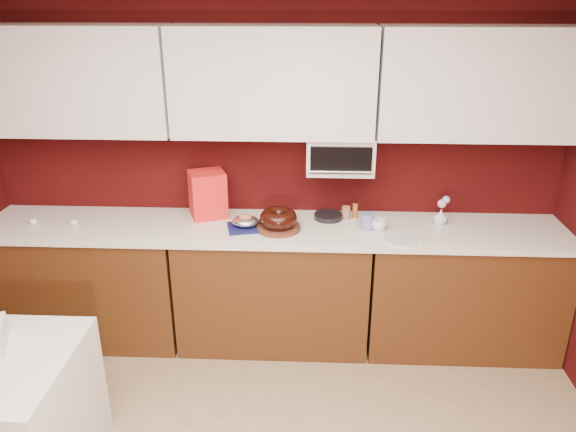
% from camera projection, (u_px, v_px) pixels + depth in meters
% --- Properties ---
extents(wall_back, '(4.00, 0.02, 2.50)m').
position_uv_depth(wall_back, '(275.00, 164.00, 3.99)').
color(wall_back, '#380807').
rests_on(wall_back, floor).
extents(base_cabinet_left, '(1.31, 0.58, 0.86)m').
position_uv_depth(base_cabinet_left, '(90.00, 282.00, 4.07)').
color(base_cabinet_left, '#4E280F').
rests_on(base_cabinet_left, floor).
extents(base_cabinet_center, '(1.31, 0.58, 0.86)m').
position_uv_depth(base_cabinet_center, '(273.00, 286.00, 4.01)').
color(base_cabinet_center, '#4E280F').
rests_on(base_cabinet_center, floor).
extents(base_cabinet_right, '(1.31, 0.58, 0.86)m').
position_uv_depth(base_cabinet_right, '(462.00, 291.00, 3.96)').
color(base_cabinet_right, '#4E280F').
rests_on(base_cabinet_right, floor).
extents(countertop, '(4.00, 0.62, 0.04)m').
position_uv_depth(countertop, '(273.00, 229.00, 3.84)').
color(countertop, white).
rests_on(countertop, base_cabinet_center).
extents(upper_cabinet_left, '(1.31, 0.33, 0.70)m').
position_uv_depth(upper_cabinet_left, '(69.00, 81.00, 3.66)').
color(upper_cabinet_left, white).
rests_on(upper_cabinet_left, wall_back).
extents(upper_cabinet_center, '(1.31, 0.33, 0.70)m').
position_uv_depth(upper_cabinet_center, '(273.00, 82.00, 3.61)').
color(upper_cabinet_center, white).
rests_on(upper_cabinet_center, wall_back).
extents(upper_cabinet_right, '(1.31, 0.33, 0.70)m').
position_uv_depth(upper_cabinet_right, '(483.00, 84.00, 3.55)').
color(upper_cabinet_right, white).
rests_on(upper_cabinet_right, wall_back).
extents(toaster_oven, '(0.45, 0.30, 0.25)m').
position_uv_depth(toaster_oven, '(340.00, 153.00, 3.79)').
color(toaster_oven, white).
rests_on(toaster_oven, upper_cabinet_center).
extents(toaster_oven_door, '(0.40, 0.02, 0.18)m').
position_uv_depth(toaster_oven_door, '(341.00, 160.00, 3.64)').
color(toaster_oven_door, black).
rests_on(toaster_oven_door, toaster_oven).
extents(toaster_oven_handle, '(0.42, 0.02, 0.02)m').
position_uv_depth(toaster_oven_handle, '(341.00, 172.00, 3.65)').
color(toaster_oven_handle, silver).
rests_on(toaster_oven_handle, toaster_oven).
extents(cake_base, '(0.39, 0.39, 0.03)m').
position_uv_depth(cake_base, '(279.00, 228.00, 3.78)').
color(cake_base, '#5B2C1B').
rests_on(cake_base, countertop).
extents(bundt_cake, '(0.32, 0.32, 0.10)m').
position_uv_depth(bundt_cake, '(278.00, 219.00, 3.76)').
color(bundt_cake, black).
rests_on(bundt_cake, cake_base).
extents(navy_towel, '(0.27, 0.24, 0.02)m').
position_uv_depth(navy_towel, '(246.00, 227.00, 3.80)').
color(navy_towel, '#15174F').
rests_on(navy_towel, countertop).
extents(foil_ham_nest, '(0.23, 0.21, 0.07)m').
position_uv_depth(foil_ham_nest, '(245.00, 221.00, 3.78)').
color(foil_ham_nest, silver).
rests_on(foil_ham_nest, navy_towel).
extents(roasted_ham, '(0.12, 0.11, 0.06)m').
position_uv_depth(roasted_ham, '(245.00, 218.00, 3.77)').
color(roasted_ham, '#B76C54').
rests_on(roasted_ham, foil_ham_nest).
extents(pandoro_box, '(0.30, 0.29, 0.33)m').
position_uv_depth(pandoro_box, '(208.00, 194.00, 3.95)').
color(pandoro_box, red).
rests_on(pandoro_box, countertop).
extents(dark_pan, '(0.25, 0.25, 0.04)m').
position_uv_depth(dark_pan, '(328.00, 216.00, 3.96)').
color(dark_pan, black).
rests_on(dark_pan, countertop).
extents(coffee_mug, '(0.11, 0.11, 0.09)m').
position_uv_depth(coffee_mug, '(379.00, 224.00, 3.76)').
color(coffee_mug, white).
rests_on(coffee_mug, countertop).
extents(blue_jar, '(0.11, 0.11, 0.11)m').
position_uv_depth(blue_jar, '(367.00, 221.00, 3.78)').
color(blue_jar, navy).
rests_on(blue_jar, countertop).
extents(flower_vase, '(0.10, 0.10, 0.12)m').
position_uv_depth(flower_vase, '(441.00, 216.00, 3.86)').
color(flower_vase, silver).
rests_on(flower_vase, countertop).
extents(flower_pink, '(0.06, 0.06, 0.06)m').
position_uv_depth(flower_pink, '(442.00, 204.00, 3.82)').
color(flower_pink, pink).
rests_on(flower_pink, flower_vase).
extents(flower_blue, '(0.05, 0.05, 0.05)m').
position_uv_depth(flower_blue, '(446.00, 200.00, 3.83)').
color(flower_blue, '#8DBEE2').
rests_on(flower_blue, flower_vase).
extents(china_plate, '(0.26, 0.26, 0.01)m').
position_uv_depth(china_plate, '(400.00, 240.00, 3.62)').
color(china_plate, silver).
rests_on(china_plate, countertop).
extents(amber_bottle, '(0.04, 0.04, 0.10)m').
position_uv_depth(amber_bottle, '(355.00, 211.00, 3.96)').
color(amber_bottle, '#98561B').
rests_on(amber_bottle, countertop).
extents(paper_cup, '(0.07, 0.07, 0.09)m').
position_uv_depth(paper_cup, '(346.00, 213.00, 3.95)').
color(paper_cup, '#946343').
rests_on(paper_cup, countertop).
extents(egg_left, '(0.06, 0.05, 0.04)m').
position_uv_depth(egg_left, '(33.00, 221.00, 3.86)').
color(egg_left, white).
rests_on(egg_left, countertop).
extents(egg_right, '(0.06, 0.05, 0.04)m').
position_uv_depth(egg_right, '(74.00, 222.00, 3.84)').
color(egg_right, white).
rests_on(egg_right, countertop).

